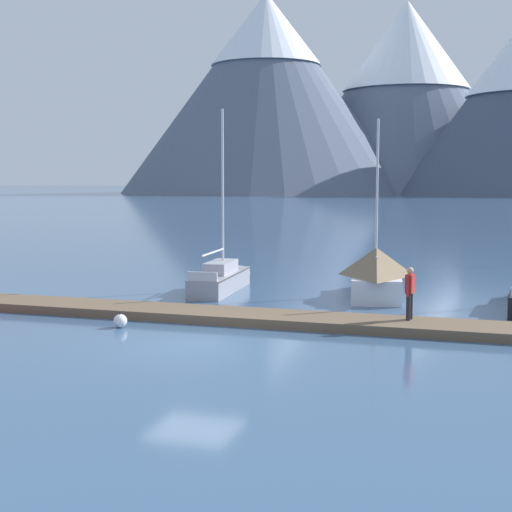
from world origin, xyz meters
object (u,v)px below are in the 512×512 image
(mooring_buoy_channel_marker, at_px, (120,321))
(person_on_dock, at_px, (410,290))
(sailboat_mid_dock_port, at_px, (376,274))
(sailboat_second_berth, at_px, (223,278))

(mooring_buoy_channel_marker, bearing_deg, person_on_dock, 15.78)
(person_on_dock, xyz_separation_m, mooring_buoy_channel_marker, (-8.93, -2.52, -1.04))
(sailboat_mid_dock_port, height_order, mooring_buoy_channel_marker, sailboat_mid_dock_port)
(sailboat_mid_dock_port, xyz_separation_m, person_on_dock, (1.95, -6.13, 0.30))
(mooring_buoy_channel_marker, bearing_deg, sailboat_mid_dock_port, 51.11)
(sailboat_mid_dock_port, bearing_deg, mooring_buoy_channel_marker, -128.89)
(sailboat_second_berth, relative_size, sailboat_mid_dock_port, 1.07)
(sailboat_second_berth, height_order, person_on_dock, sailboat_second_berth)
(sailboat_second_berth, xyz_separation_m, person_on_dock, (8.52, -6.25, 0.74))
(sailboat_second_berth, distance_m, person_on_dock, 10.59)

